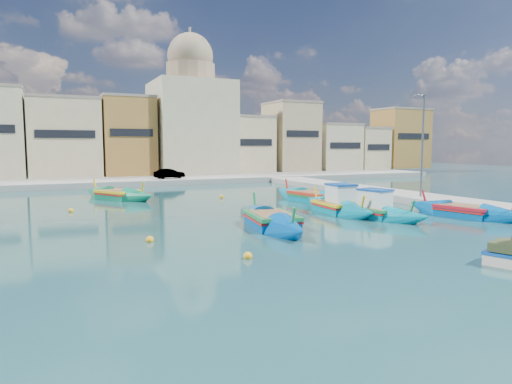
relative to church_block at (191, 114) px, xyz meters
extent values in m
plane|color=#153B3F|center=(-10.00, -40.00, -8.41)|extent=(160.00, 160.00, 0.00)
cube|color=gray|center=(8.00, -40.00, -8.16)|extent=(4.00, 70.00, 0.50)
cube|color=gray|center=(-10.00, -8.00, -8.11)|extent=(80.00, 8.00, 0.60)
cube|color=#C6B689|center=(-15.74, -0.28, -3.31)|extent=(7.88, 7.44, 8.99)
cube|color=gray|center=(-15.74, -0.28, 1.33)|extent=(8.04, 7.59, 0.30)
cube|color=black|center=(-15.74, -4.05, -2.86)|extent=(6.30, 0.10, 0.90)
cube|color=#A67634|center=(-8.46, -0.93, -3.09)|extent=(6.17, 6.13, 9.43)
cube|color=gray|center=(-8.46, -0.93, 1.77)|extent=(6.29, 6.26, 0.30)
cube|color=black|center=(-8.46, -4.05, -2.62)|extent=(4.93, 0.10, 0.90)
cube|color=tan|center=(-0.95, -0.15, -4.78)|extent=(7.31, 7.69, 6.05)
cube|color=gray|center=(-0.95, -0.15, -1.60)|extent=(7.46, 7.85, 0.30)
cube|color=black|center=(-0.95, -4.05, -4.48)|extent=(5.85, 0.10, 0.90)
cube|color=#C6B689|center=(7.02, -0.35, -4.10)|extent=(7.54, 7.30, 7.41)
cube|color=gray|center=(7.02, -0.35, -0.25)|extent=(7.69, 7.45, 0.30)
cube|color=black|center=(7.02, -4.05, -3.73)|extent=(6.03, 0.10, 0.90)
cube|color=tan|center=(14.93, -0.51, -2.99)|extent=(6.36, 6.97, 9.63)
cube|color=gray|center=(14.93, -0.51, 1.98)|extent=(6.48, 7.11, 0.30)
cube|color=black|center=(14.93, -4.05, -2.51)|extent=(5.09, 0.10, 0.90)
cube|color=#BFB58E|center=(22.15, -0.65, -4.48)|extent=(6.63, 6.70, 6.65)
cube|color=gray|center=(22.15, -0.65, -1.01)|extent=(6.76, 6.83, 0.30)
cube|color=black|center=(22.15, -4.05, -4.15)|extent=(5.30, 0.10, 0.90)
cube|color=#C6B689|center=(28.26, -0.25, -4.71)|extent=(5.08, 7.51, 6.20)
cube|color=gray|center=(28.26, -0.25, -1.45)|extent=(5.18, 7.66, 0.30)
cube|color=black|center=(28.26, -4.05, -4.40)|extent=(4.06, 0.10, 0.90)
cube|color=#A67634|center=(35.15, -1.00, -3.14)|extent=(7.79, 6.00, 9.33)
cube|color=gray|center=(35.15, -1.00, 1.67)|extent=(7.95, 6.12, 0.30)
cube|color=black|center=(35.15, -4.05, -2.68)|extent=(6.23, 0.10, 0.90)
cube|color=#BFB58E|center=(0.00, 0.00, -1.81)|extent=(10.00, 10.00, 12.00)
cylinder|color=#9E8466|center=(0.00, 0.00, 5.39)|extent=(6.40, 6.40, 2.40)
sphere|color=#9E8466|center=(0.00, 0.00, 7.58)|extent=(6.00, 6.00, 6.00)
cylinder|color=#9E8466|center=(0.00, 0.00, 10.49)|extent=(0.30, 0.30, 1.60)
cylinder|color=#595B60|center=(7.50, -34.00, -4.41)|extent=(0.16, 0.16, 8.00)
cylinder|color=#595B60|center=(7.10, -34.00, -0.51)|extent=(1.00, 0.10, 0.10)
cube|color=#595B60|center=(6.60, -34.00, -0.56)|extent=(0.35, 0.15, 0.18)
imported|color=#4C1919|center=(-5.41, -9.50, -7.26)|extent=(3.50, 1.76, 1.10)
cube|color=#008096|center=(-0.34, -37.80, -8.23)|extent=(2.49, 3.56, 0.91)
cone|color=#008096|center=(-0.94, -35.19, -8.18)|extent=(2.43, 3.30, 2.32)
cone|color=#008096|center=(0.26, -40.41, -8.18)|extent=(2.43, 3.30, 2.32)
cube|color=#18783A|center=(-0.34, -37.80, -7.85)|extent=(2.60, 3.75, 0.16)
cube|color=red|center=(-0.34, -37.80, -8.01)|extent=(2.60, 3.64, 0.09)
cube|color=olive|center=(-0.34, -37.80, -7.77)|extent=(2.16, 3.22, 0.05)
cylinder|color=#18783A|center=(-1.00, -34.93, -7.59)|extent=(0.22, 0.45, 0.99)
cylinder|color=#18783A|center=(0.32, -40.67, -7.59)|extent=(0.22, 0.45, 0.99)
cube|color=white|center=(-0.23, -38.26, -7.28)|extent=(1.61, 1.89, 1.00)
cube|color=#0F47A5|center=(-0.23, -38.26, -6.72)|extent=(1.70, 2.02, 0.11)
cube|color=#00879F|center=(-0.96, -35.45, -8.21)|extent=(2.20, 3.28, 0.99)
cone|color=#00879F|center=(-0.77, -32.85, -8.16)|extent=(2.18, 3.06, 2.46)
cone|color=#00879F|center=(-1.15, -38.04, -8.16)|extent=(2.18, 3.06, 2.46)
cube|color=yellow|center=(-0.96, -35.45, -7.80)|extent=(2.29, 3.46, 0.18)
cube|color=red|center=(-0.96, -35.45, -7.97)|extent=(2.30, 3.35, 0.10)
cube|color=olive|center=(-0.96, -35.45, -7.72)|extent=(1.88, 2.98, 0.06)
cylinder|color=yellow|center=(-0.75, -32.59, -7.52)|extent=(0.17, 0.48, 1.07)
cylinder|color=yellow|center=(-1.17, -38.30, -7.52)|extent=(0.17, 0.48, 1.07)
cube|color=white|center=(-0.99, -35.90, -7.17)|extent=(1.49, 1.70, 1.08)
cube|color=#0F47A5|center=(-0.99, -35.90, -6.57)|extent=(1.58, 1.82, 0.12)
cube|color=#0082A4|center=(0.62, -29.97, -8.19)|extent=(2.70, 3.84, 1.07)
cone|color=#0082A4|center=(0.13, -27.09, -8.14)|extent=(2.66, 3.59, 2.70)
cone|color=#0082A4|center=(1.10, -32.86, -8.14)|extent=(2.66, 3.59, 2.70)
cube|color=red|center=(0.62, -29.97, -7.74)|extent=(2.82, 4.05, 0.19)
cube|color=#197F33|center=(0.62, -29.97, -7.94)|extent=(2.82, 3.93, 0.11)
cube|color=olive|center=(0.62, -29.97, -7.66)|extent=(2.33, 3.47, 0.06)
cylinder|color=red|center=(0.08, -26.80, -7.44)|extent=(0.23, 0.53, 1.17)
cylinder|color=red|center=(1.15, -33.15, -7.44)|extent=(0.23, 0.53, 1.17)
cube|color=#0B764F|center=(-12.70, -22.12, -8.20)|extent=(3.40, 3.76, 1.04)
cone|color=#0B764F|center=(-14.04, -19.90, -8.15)|extent=(3.30, 3.59, 2.56)
cone|color=#0B764F|center=(-11.36, -24.34, -8.15)|extent=(3.30, 3.59, 2.56)
cube|color=yellow|center=(-12.70, -22.12, -7.76)|extent=(3.56, 3.95, 0.19)
cube|color=red|center=(-12.70, -22.12, -7.95)|extent=(3.51, 3.86, 0.10)
cube|color=olive|center=(-12.70, -22.12, -7.68)|extent=(2.98, 3.35, 0.06)
cylinder|color=yellow|center=(-14.17, -19.68, -7.47)|extent=(0.38, 0.49, 1.13)
cylinder|color=yellow|center=(-11.22, -24.56, -7.47)|extent=(0.38, 0.49, 1.13)
cube|color=#0050A6|center=(-7.13, -38.42, -8.20)|extent=(2.61, 3.84, 1.04)
cone|color=#0050A6|center=(-6.68, -35.51, -8.15)|extent=(2.56, 3.56, 2.65)
cone|color=#0050A6|center=(-7.58, -41.33, -8.15)|extent=(2.56, 3.56, 2.65)
cube|color=#1A8340|center=(-7.13, -38.42, -7.76)|extent=(2.72, 4.04, 0.19)
cube|color=red|center=(-7.13, -38.42, -7.95)|extent=(2.72, 3.92, 0.10)
cube|color=olive|center=(-7.13, -38.42, -7.68)|extent=(2.25, 3.47, 0.06)
cylinder|color=#1A8340|center=(-6.64, -35.22, -7.47)|extent=(0.22, 0.51, 1.14)
cylinder|color=#1A8340|center=(-7.62, -41.62, -7.47)|extent=(0.22, 0.51, 1.14)
cube|color=#00539A|center=(5.00, -40.17, -8.21)|extent=(2.57, 3.37, 0.98)
cone|color=#00539A|center=(4.46, -37.74, -8.16)|extent=(2.52, 3.18, 2.43)
cone|color=#00539A|center=(5.54, -42.60, -8.16)|extent=(2.52, 3.18, 2.43)
cube|color=red|center=(5.00, -40.17, -7.80)|extent=(2.68, 3.55, 0.18)
cube|color=red|center=(5.00, -40.17, -7.98)|extent=(2.67, 3.44, 0.10)
cube|color=olive|center=(5.00, -40.17, -7.72)|extent=(2.22, 3.04, 0.06)
cylinder|color=red|center=(4.40, -37.50, -7.53)|extent=(0.23, 0.48, 1.07)
sphere|color=#FFAF1A|center=(-13.70, -39.44, -8.33)|extent=(0.36, 0.36, 0.36)
sphere|color=#FFAF1A|center=(-6.39, -36.79, -8.33)|extent=(0.36, 0.36, 0.36)
sphere|color=#FFAF1A|center=(-4.88, -24.81, -8.33)|extent=(0.36, 0.36, 0.36)
sphere|color=#FFAF1A|center=(-16.46, -28.09, -8.33)|extent=(0.36, 0.36, 0.36)
sphere|color=#FFAF1A|center=(2.40, -37.68, -8.33)|extent=(0.36, 0.36, 0.36)
sphere|color=#FFAF1A|center=(-10.92, -44.02, -8.33)|extent=(0.36, 0.36, 0.36)
camera|label=1|loc=(-17.70, -59.59, -4.12)|focal=32.00mm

